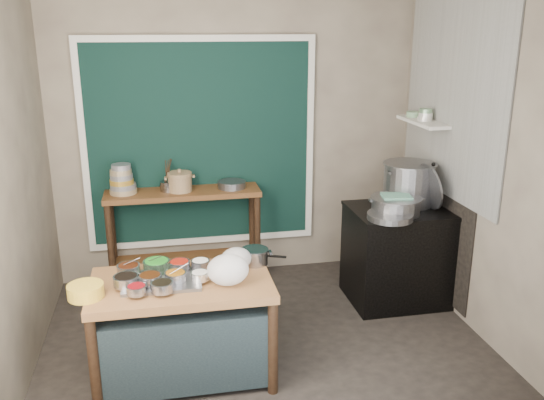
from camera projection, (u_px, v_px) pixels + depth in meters
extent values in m
cube|color=#2D2722|center=(266.00, 345.00, 4.61)|extent=(3.50, 3.00, 0.02)
cube|color=gray|center=(236.00, 137.00, 5.61)|extent=(3.50, 0.02, 2.80)
cube|color=gray|center=(8.00, 188.00, 3.86)|extent=(0.02, 3.00, 2.80)
cube|color=gray|center=(484.00, 164.00, 4.52)|extent=(0.02, 3.00, 2.80)
cube|color=black|center=(201.00, 144.00, 5.52)|extent=(2.10, 0.02, 1.90)
cube|color=#B2B2AA|center=(452.00, 98.00, 4.90)|extent=(0.02, 1.70, 1.70)
cube|color=black|center=(436.00, 221.00, 5.34)|extent=(0.01, 1.30, 1.30)
cube|color=beige|center=(423.00, 122.00, 5.24)|extent=(0.22, 0.70, 0.03)
cube|color=brown|center=(184.00, 329.00, 4.09)|extent=(1.25, 0.73, 0.75)
cube|color=brown|center=(185.00, 238.00, 5.56)|extent=(1.45, 0.40, 0.95)
cube|color=black|center=(399.00, 256.00, 5.25)|extent=(0.90, 0.68, 0.85)
cube|color=black|center=(402.00, 210.00, 5.12)|extent=(0.92, 0.69, 0.03)
cube|color=gray|center=(162.00, 281.00, 3.96)|extent=(0.54, 0.39, 0.02)
cylinder|color=gray|center=(162.00, 287.00, 3.77)|extent=(0.15, 0.15, 0.06)
cylinder|color=gray|center=(126.00, 281.00, 3.86)|extent=(0.17, 0.17, 0.07)
cylinder|color=gray|center=(179.00, 265.00, 4.10)|extent=(0.15, 0.15, 0.06)
cylinder|color=gray|center=(129.00, 270.00, 4.03)|extent=(0.16, 0.16, 0.07)
cylinder|color=gray|center=(176.00, 277.00, 3.92)|extent=(0.15, 0.15, 0.06)
cylinder|color=gray|center=(157.00, 266.00, 4.08)|extent=(0.19, 0.19, 0.08)
cylinder|color=silver|center=(200.00, 276.00, 3.94)|extent=(0.13, 0.13, 0.06)
cylinder|color=gray|center=(150.00, 279.00, 3.87)|extent=(0.16, 0.16, 0.07)
cylinder|color=gray|center=(137.00, 290.00, 3.74)|extent=(0.13, 0.13, 0.06)
cylinder|color=gray|center=(200.00, 264.00, 4.13)|extent=(0.13, 0.13, 0.06)
cylinder|color=gold|center=(86.00, 291.00, 3.73)|extent=(0.24, 0.24, 0.09)
ellipsoid|color=white|center=(228.00, 270.00, 3.90)|extent=(0.29, 0.25, 0.21)
ellipsoid|color=white|center=(236.00, 259.00, 4.15)|extent=(0.26, 0.24, 0.16)
cylinder|color=tan|center=(123.00, 191.00, 5.32)|extent=(0.25, 0.25, 0.05)
cylinder|color=gray|center=(123.00, 186.00, 5.31)|extent=(0.24, 0.24, 0.05)
cylinder|color=gold|center=(122.00, 181.00, 5.29)|extent=(0.22, 0.22, 0.05)
cylinder|color=gray|center=(122.00, 177.00, 5.28)|extent=(0.21, 0.21, 0.05)
cylinder|color=tan|center=(121.00, 172.00, 5.27)|extent=(0.20, 0.20, 0.05)
cylinder|color=gray|center=(121.00, 167.00, 5.25)|extent=(0.18, 0.18, 0.05)
cylinder|color=gray|center=(168.00, 186.00, 5.40)|extent=(0.19, 0.19, 0.09)
cylinder|color=gray|center=(232.00, 184.00, 5.50)|extent=(0.35, 0.35, 0.07)
cylinder|color=gray|center=(429.00, 186.00, 5.05)|extent=(0.13, 0.43, 0.42)
cube|color=#63A47E|center=(396.00, 196.00, 4.95)|extent=(0.27, 0.23, 0.02)
cylinder|color=gray|center=(390.00, 216.00, 4.84)|extent=(0.46, 0.46, 0.05)
cylinder|color=silver|center=(425.00, 119.00, 5.20)|extent=(0.14, 0.14, 0.04)
cylinder|color=silver|center=(425.00, 115.00, 5.19)|extent=(0.13, 0.13, 0.04)
cylinder|color=gray|center=(425.00, 111.00, 5.18)|extent=(0.12, 0.12, 0.04)
cylinder|color=gray|center=(414.00, 114.00, 5.42)|extent=(0.16, 0.16, 0.05)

